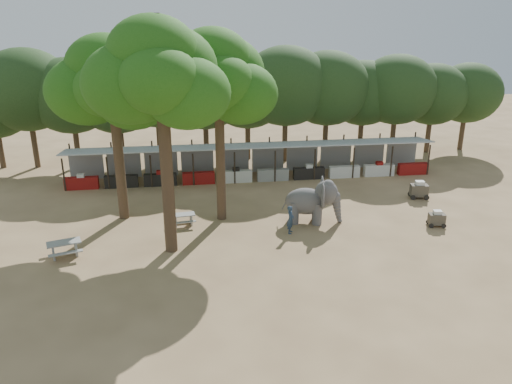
{
  "coord_description": "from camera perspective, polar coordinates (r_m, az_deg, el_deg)",
  "views": [
    {
      "loc": [
        -4.88,
        -22.56,
        12.01
      ],
      "look_at": [
        -1.0,
        5.0,
        2.0
      ],
      "focal_mm": 35.0,
      "sensor_mm": 36.0,
      "label": 1
    }
  ],
  "objects": [
    {
      "name": "picnic_table_far",
      "position": [
        30.19,
        -8.32,
        -2.94
      ],
      "size": [
        1.52,
        1.4,
        0.69
      ],
      "rotation": [
        0.0,
        0.0,
        0.12
      ],
      "color": "gray",
      "rests_on": "ground"
    },
    {
      "name": "cart_front",
      "position": [
        31.57,
        19.96,
        -2.86
      ],
      "size": [
        1.13,
        0.84,
        1.0
      ],
      "rotation": [
        0.0,
        0.0,
        -0.18
      ],
      "color": "#3D352B",
      "rests_on": "ground"
    },
    {
      "name": "yard_tree_center",
      "position": [
        24.94,
        -11.13,
        12.97
      ],
      "size": [
        7.1,
        6.9,
        12.04
      ],
      "color": "#332316",
      "rests_on": "ground"
    },
    {
      "name": "ground",
      "position": [
        26.02,
        3.75,
        -7.76
      ],
      "size": [
        100.0,
        100.0,
        0.0
      ],
      "primitive_type": "plane",
      "color": "brown",
      "rests_on": "ground"
    },
    {
      "name": "vendor_stalls",
      "position": [
        38.29,
        -0.36,
        3.36
      ],
      "size": [
        28.0,
        2.99,
        2.8
      ],
      "color": "#9FA2A6",
      "rests_on": "ground"
    },
    {
      "name": "cart_back",
      "position": [
        35.9,
        18.14,
        0.25
      ],
      "size": [
        1.38,
        1.02,
        1.23
      ],
      "rotation": [
        0.0,
        0.0,
        -0.17
      ],
      "color": "#3D352B",
      "rests_on": "ground"
    },
    {
      "name": "yard_tree_left",
      "position": [
        30.29,
        -16.38,
        11.78
      ],
      "size": [
        7.1,
        6.9,
        11.02
      ],
      "color": "#332316",
      "rests_on": "ground"
    },
    {
      "name": "elephant",
      "position": [
        30.22,
        6.52,
        -1.01
      ],
      "size": [
        3.63,
        2.68,
        2.7
      ],
      "rotation": [
        0.0,
        0.0,
        -0.23
      ],
      "color": "#494646",
      "rests_on": "ground"
    },
    {
      "name": "picnic_table_near",
      "position": [
        27.92,
        -21.07,
        -5.88
      ],
      "size": [
        2.04,
        1.93,
        0.84
      ],
      "rotation": [
        0.0,
        0.0,
        0.3
      ],
      "color": "gray",
      "rests_on": "ground"
    },
    {
      "name": "backdrop_trees",
      "position": [
        42.34,
        -1.32,
        10.95
      ],
      "size": [
        46.46,
        5.95,
        8.33
      ],
      "color": "#332316",
      "rests_on": "ground"
    },
    {
      "name": "handler",
      "position": [
        28.74,
        3.96,
        -3.16
      ],
      "size": [
        0.57,
        0.7,
        1.66
      ],
      "primitive_type": "imported",
      "rotation": [
        0.0,
        0.0,
        1.24
      ],
      "color": "#26384C",
      "rests_on": "ground"
    },
    {
      "name": "yard_tree_back",
      "position": [
        29.01,
        -4.62,
        12.86
      ],
      "size": [
        7.1,
        6.9,
        11.36
      ],
      "color": "#332316",
      "rests_on": "ground"
    }
  ]
}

